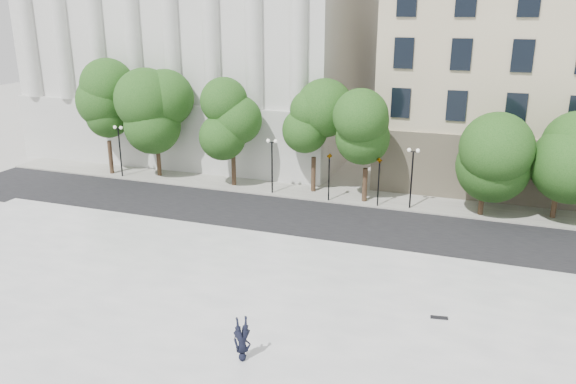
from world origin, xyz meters
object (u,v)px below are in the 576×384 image
traffic_light_east (380,158)px  person_lying (243,354)px  skateboard (439,318)px  traffic_light_west (329,154)px

traffic_light_east → person_lying: bearing=-93.4°
person_lying → traffic_light_east: bearing=52.9°
skateboard → traffic_light_west: bearing=112.7°
traffic_light_west → skateboard: traffic_light_west is taller
skateboard → traffic_light_east: bearing=101.6°
traffic_light_west → traffic_light_east: traffic_light_east is taller
traffic_light_west → person_lying: (2.45, -21.12, -2.95)m
traffic_light_east → person_lying: size_ratio=2.23×
traffic_light_west → skateboard: size_ratio=5.46×
traffic_light_east → person_lying: traffic_light_east is taller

